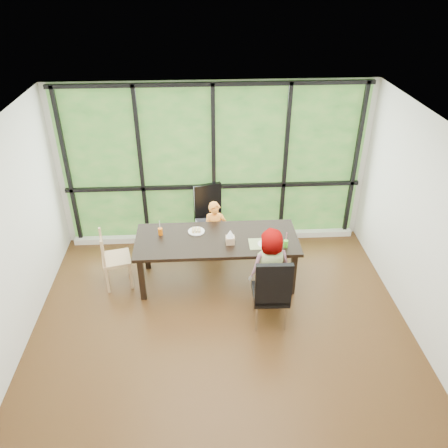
{
  "coord_description": "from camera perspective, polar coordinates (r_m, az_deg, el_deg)",
  "views": [
    {
      "loc": [
        -0.22,
        -4.36,
        4.26
      ],
      "look_at": [
        0.09,
        0.92,
        1.05
      ],
      "focal_mm": 35.72,
      "sensor_mm": 36.0,
      "label": 1
    }
  ],
  "objects": [
    {
      "name": "child_older",
      "position": [
        6.15,
        5.79,
        -5.58
      ],
      "size": [
        0.65,
        0.5,
        1.18
      ],
      "primitive_type": "imported",
      "rotation": [
        0.0,
        0.0,
        3.38
      ],
      "color": "slate",
      "rests_on": "ground"
    },
    {
      "name": "plate_far",
      "position": [
        6.58,
        -3.56,
        -0.94
      ],
      "size": [
        0.24,
        0.24,
        0.02
      ],
      "primitive_type": "cylinder",
      "color": "white",
      "rests_on": "dining_table"
    },
    {
      "name": "foliage_backdrop",
      "position": [
        7.21,
        -1.34,
        7.46
      ],
      "size": [
        4.8,
        0.02,
        2.65
      ],
      "primitive_type": "cube",
      "color": "#24511E",
      "rests_on": "back_wall"
    },
    {
      "name": "green_cup",
      "position": [
        6.28,
        7.9,
        -2.5
      ],
      "size": [
        0.07,
        0.07,
        0.1
      ],
      "primitive_type": "cylinder",
      "color": "#55C42C",
      "rests_on": "dining_table"
    },
    {
      "name": "crepe_rolls_near",
      "position": [
        6.3,
        5.3,
        -2.39
      ],
      "size": [
        0.1,
        0.12,
        0.04
      ],
      "primitive_type": null,
      "color": "tan",
      "rests_on": "plate_near"
    },
    {
      "name": "tissue_box",
      "position": [
        6.29,
        0.79,
        -2.06
      ],
      "size": [
        0.12,
        0.12,
        0.11
      ],
      "primitive_type": "cube",
      "color": "tan",
      "rests_on": "dining_table"
    },
    {
      "name": "straw_pink",
      "position": [
        6.23,
        7.96,
        -1.8
      ],
      "size": [
        0.01,
        0.04,
        0.2
      ],
      "primitive_type": "cylinder",
      "rotation": [
        0.14,
        0.0,
        0.0
      ],
      "color": "pink",
      "rests_on": "green_cup"
    },
    {
      "name": "tissue",
      "position": [
        6.23,
        0.8,
        -1.23
      ],
      "size": [
        0.12,
        0.12,
        0.11
      ],
      "primitive_type": "cone",
      "color": "white",
      "rests_on": "tissue_box"
    },
    {
      "name": "window_mullions",
      "position": [
        7.17,
        -1.33,
        7.33
      ],
      "size": [
        4.8,
        0.06,
        2.65
      ],
      "primitive_type": null,
      "color": "black",
      "rests_on": "back_wall"
    },
    {
      "name": "dining_table",
      "position": [
        6.64,
        -0.92,
        -4.56
      ],
      "size": [
        2.37,
        1.02,
        0.75
      ],
      "primitive_type": "cube",
      "rotation": [
        0.0,
        0.0,
        -0.03
      ],
      "color": "black",
      "rests_on": "ground"
    },
    {
      "name": "back_wall",
      "position": [
        7.23,
        -1.34,
        7.52
      ],
      "size": [
        5.0,
        0.0,
        5.0
      ],
      "primitive_type": "plane",
      "rotation": [
        1.57,
        0.0,
        0.0
      ],
      "color": "silver",
      "rests_on": "ground"
    },
    {
      "name": "ground",
      "position": [
        6.1,
        -0.34,
        -13.02
      ],
      "size": [
        5.0,
        5.0,
        0.0
      ],
      "primitive_type": "plane",
      "color": "black",
      "rests_on": "ground"
    },
    {
      "name": "chair_end_beech",
      "position": [
        6.72,
        -13.63,
        -4.31
      ],
      "size": [
        0.49,
        0.5,
        0.9
      ],
      "primitive_type": "cube",
      "rotation": [
        0.0,
        0.0,
        1.8
      ],
      "color": "tan",
      "rests_on": "ground"
    },
    {
      "name": "placemat",
      "position": [
        6.33,
        4.98,
        -2.53
      ],
      "size": [
        0.39,
        0.28,
        0.01
      ],
      "primitive_type": "cube",
      "color": "tan",
      "rests_on": "dining_table"
    },
    {
      "name": "chair_interior_leather",
      "position": [
        5.86,
        5.99,
        -8.32
      ],
      "size": [
        0.47,
        0.47,
        1.08
      ],
      "primitive_type": "cube",
      "rotation": [
        0.0,
        0.0,
        3.12
      ],
      "color": "black",
      "rests_on": "ground"
    },
    {
      "name": "window_sill",
      "position": [
        7.76,
        -1.2,
        -1.6
      ],
      "size": [
        4.8,
        0.12,
        0.1
      ],
      "primitive_type": "cube",
      "color": "silver",
      "rests_on": "ground"
    },
    {
      "name": "child_toddler",
      "position": [
        7.03,
        -1.14,
        -0.96
      ],
      "size": [
        0.38,
        0.26,
        1.02
      ],
      "primitive_type": "imported",
      "rotation": [
        0.0,
        0.0,
        0.04
      ],
      "color": "orange",
      "rests_on": "ground"
    },
    {
      "name": "plate_near",
      "position": [
        6.32,
        5.29,
        -2.57
      ],
      "size": [
        0.21,
        0.21,
        0.01
      ],
      "primitive_type": "cylinder",
      "color": "white",
      "rests_on": "dining_table"
    },
    {
      "name": "straw_white",
      "position": [
        6.5,
        -8.21,
        -0.26
      ],
      "size": [
        0.01,
        0.04,
        0.2
      ],
      "primitive_type": "cylinder",
      "rotation": [
        0.14,
        0.0,
        0.0
      ],
      "color": "white",
      "rests_on": "orange_cup"
    },
    {
      "name": "orange_cup",
      "position": [
        6.55,
        -8.15,
        -0.96
      ],
      "size": [
        0.07,
        0.07,
        0.11
      ],
      "primitive_type": "cylinder",
      "color": "#D85F0B",
      "rests_on": "dining_table"
    },
    {
      "name": "crepe_rolls_far",
      "position": [
        6.57,
        -3.57,
        -0.76
      ],
      "size": [
        0.15,
        0.12,
        0.04
      ],
      "primitive_type": null,
      "color": "tan",
      "rests_on": "plate_far"
    },
    {
      "name": "chair_window_leather",
      "position": [
        7.31,
        -1.65,
        0.65
      ],
      "size": [
        0.57,
        0.57,
        1.08
      ],
      "primitive_type": "cube",
      "rotation": [
        0.0,
        0.0,
        0.27
      ],
      "color": "black",
      "rests_on": "ground"
    }
  ]
}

